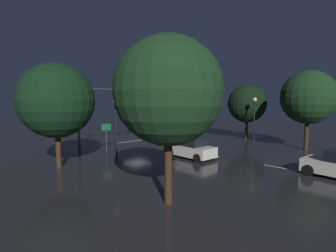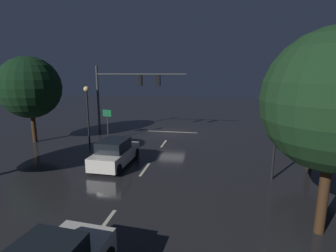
{
  "view_description": "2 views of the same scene",
  "coord_description": "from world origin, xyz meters",
  "px_view_note": "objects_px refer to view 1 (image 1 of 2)",
  "views": [
    {
      "loc": [
        18.03,
        23.33,
        4.72
      ],
      "look_at": [
        -0.87,
        4.1,
        1.96
      ],
      "focal_mm": 28.27,
      "sensor_mm": 36.0,
      "label": 1
    },
    {
      "loc": [
        -4.08,
        24.62,
        5.83
      ],
      "look_at": [
        -0.38,
        4.12,
        1.54
      ],
      "focal_mm": 27.94,
      "sensor_mm": 36.0,
      "label": 2
    }
  ],
  "objects_px": {
    "route_sign": "(106,131)",
    "tree_right_far": "(168,91)",
    "car_approaching": "(190,148)",
    "street_lamp_right_kerb": "(116,116)",
    "tree_right_near": "(56,101)",
    "tree_left_far": "(308,97)",
    "traffic_signal_assembly": "(106,102)",
    "tree_left_near": "(247,104)",
    "street_lamp_left_kerb": "(254,112)"
  },
  "relations": [
    {
      "from": "car_approaching",
      "to": "tree_right_near",
      "type": "relative_size",
      "value": 0.62
    },
    {
      "from": "car_approaching",
      "to": "tree_left_near",
      "type": "bearing_deg",
      "value": -172.0
    },
    {
      "from": "route_sign",
      "to": "traffic_signal_assembly",
      "type": "bearing_deg",
      "value": -122.1
    },
    {
      "from": "traffic_signal_assembly",
      "to": "street_lamp_right_kerb",
      "type": "distance_m",
      "value": 4.83
    },
    {
      "from": "car_approaching",
      "to": "traffic_signal_assembly",
      "type": "bearing_deg",
      "value": -75.73
    },
    {
      "from": "traffic_signal_assembly",
      "to": "car_approaching",
      "type": "distance_m",
      "value": 9.82
    },
    {
      "from": "tree_left_near",
      "to": "tree_right_near",
      "type": "distance_m",
      "value": 21.03
    },
    {
      "from": "tree_left_near",
      "to": "tree_right_far",
      "type": "bearing_deg",
      "value": 19.87
    },
    {
      "from": "tree_left_near",
      "to": "tree_right_near",
      "type": "bearing_deg",
      "value": -6.81
    },
    {
      "from": "traffic_signal_assembly",
      "to": "tree_left_near",
      "type": "relative_size",
      "value": 1.37
    },
    {
      "from": "car_approaching",
      "to": "street_lamp_right_kerb",
      "type": "distance_m",
      "value": 6.52
    },
    {
      "from": "route_sign",
      "to": "tree_right_far",
      "type": "relative_size",
      "value": 0.34
    },
    {
      "from": "street_lamp_left_kerb",
      "to": "tree_left_near",
      "type": "relative_size",
      "value": 0.76
    },
    {
      "from": "traffic_signal_assembly",
      "to": "street_lamp_right_kerb",
      "type": "bearing_deg",
      "value": 68.01
    },
    {
      "from": "route_sign",
      "to": "street_lamp_right_kerb",
      "type": "bearing_deg",
      "value": 76.75
    },
    {
      "from": "traffic_signal_assembly",
      "to": "street_lamp_left_kerb",
      "type": "bearing_deg",
      "value": 140.88
    },
    {
      "from": "traffic_signal_assembly",
      "to": "street_lamp_right_kerb",
      "type": "xyz_separation_m",
      "value": [
        1.76,
        4.37,
        -1.1
      ]
    },
    {
      "from": "tree_left_near",
      "to": "tree_left_far",
      "type": "bearing_deg",
      "value": 74.89
    },
    {
      "from": "traffic_signal_assembly",
      "to": "car_approaching",
      "type": "height_order",
      "value": "traffic_signal_assembly"
    },
    {
      "from": "tree_right_near",
      "to": "tree_right_far",
      "type": "height_order",
      "value": "tree_right_far"
    },
    {
      "from": "car_approaching",
      "to": "tree_left_far",
      "type": "relative_size",
      "value": 0.6
    },
    {
      "from": "tree_right_far",
      "to": "tree_right_near",
      "type": "bearing_deg",
      "value": -84.12
    },
    {
      "from": "route_sign",
      "to": "tree_left_far",
      "type": "distance_m",
      "value": 18.61
    },
    {
      "from": "traffic_signal_assembly",
      "to": "route_sign",
      "type": "distance_m",
      "value": 3.42
    },
    {
      "from": "traffic_signal_assembly",
      "to": "tree_left_near",
      "type": "bearing_deg",
      "value": 153.41
    },
    {
      "from": "tree_right_near",
      "to": "tree_right_far",
      "type": "relative_size",
      "value": 0.95
    },
    {
      "from": "car_approaching",
      "to": "street_lamp_right_kerb",
      "type": "relative_size",
      "value": 0.93
    },
    {
      "from": "street_lamp_right_kerb",
      "to": "route_sign",
      "type": "height_order",
      "value": "street_lamp_right_kerb"
    },
    {
      "from": "street_lamp_right_kerb",
      "to": "tree_right_near",
      "type": "bearing_deg",
      "value": 3.38
    },
    {
      "from": "tree_right_near",
      "to": "car_approaching",
      "type": "bearing_deg",
      "value": 154.71
    },
    {
      "from": "street_lamp_left_kerb",
      "to": "tree_left_near",
      "type": "xyz_separation_m",
      "value": [
        -2.65,
        -2.31,
        0.76
      ]
    },
    {
      "from": "street_lamp_left_kerb",
      "to": "tree_left_near",
      "type": "distance_m",
      "value": 3.6
    },
    {
      "from": "tree_left_near",
      "to": "tree_right_near",
      "type": "height_order",
      "value": "tree_right_near"
    },
    {
      "from": "car_approaching",
      "to": "tree_right_far",
      "type": "bearing_deg",
      "value": 34.96
    },
    {
      "from": "route_sign",
      "to": "tree_right_far",
      "type": "distance_m",
      "value": 13.6
    },
    {
      "from": "traffic_signal_assembly",
      "to": "tree_right_far",
      "type": "distance_m",
      "value": 15.4
    },
    {
      "from": "car_approaching",
      "to": "route_sign",
      "type": "relative_size",
      "value": 1.73
    },
    {
      "from": "route_sign",
      "to": "car_approaching",
      "type": "bearing_deg",
      "value": 116.21
    },
    {
      "from": "car_approaching",
      "to": "tree_left_far",
      "type": "xyz_separation_m",
      "value": [
        -10.1,
        5.46,
        4.08
      ]
    },
    {
      "from": "traffic_signal_assembly",
      "to": "street_lamp_left_kerb",
      "type": "distance_m",
      "value": 15.02
    },
    {
      "from": "car_approaching",
      "to": "tree_right_near",
      "type": "distance_m",
      "value": 10.51
    },
    {
      "from": "tree_left_far",
      "to": "tree_right_far",
      "type": "relative_size",
      "value": 0.98
    },
    {
      "from": "tree_left_near",
      "to": "tree_left_far",
      "type": "height_order",
      "value": "tree_left_far"
    },
    {
      "from": "traffic_signal_assembly",
      "to": "tree_left_far",
      "type": "xyz_separation_m",
      "value": [
        -12.34,
        14.29,
        0.43
      ]
    },
    {
      "from": "traffic_signal_assembly",
      "to": "tree_right_far",
      "type": "height_order",
      "value": "tree_right_far"
    },
    {
      "from": "tree_left_far",
      "to": "street_lamp_right_kerb",
      "type": "bearing_deg",
      "value": -35.13
    },
    {
      "from": "street_lamp_left_kerb",
      "to": "tree_right_far",
      "type": "xyz_separation_m",
      "value": [
        17.24,
        4.88,
        1.63
      ]
    },
    {
      "from": "street_lamp_left_kerb",
      "to": "route_sign",
      "type": "xyz_separation_m",
      "value": [
        12.8,
        -7.58,
        -1.58
      ]
    },
    {
      "from": "route_sign",
      "to": "tree_right_near",
      "type": "relative_size",
      "value": 0.36
    },
    {
      "from": "tree_left_near",
      "to": "traffic_signal_assembly",
      "type": "bearing_deg",
      "value": -26.59
    }
  ]
}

